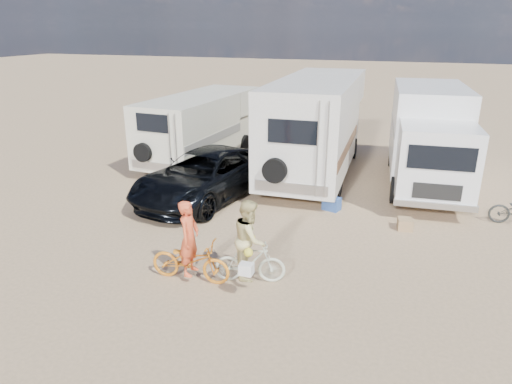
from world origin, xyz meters
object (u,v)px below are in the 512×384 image
(dark_suv, at_px, (205,175))
(bike_woman, at_px, (250,263))
(box_truck, at_px, (429,139))
(cooler, at_px, (332,204))
(bike_man, at_px, (190,261))
(crate, at_px, (405,224))
(rv_left, at_px, (201,129))
(rv_main, at_px, (317,127))
(rider_man, at_px, (190,245))
(rider_woman, at_px, (250,246))

(dark_suv, height_order, bike_woman, dark_suv)
(box_truck, distance_m, cooler, 4.71)
(bike_man, bearing_deg, crate, -48.34)
(bike_man, bearing_deg, rv_left, 20.77)
(rv_main, xyz_separation_m, rv_left, (-4.95, 0.09, -0.43))
(rv_main, distance_m, bike_woman, 8.75)
(box_truck, relative_size, crate, 17.82)
(rv_main, relative_size, rider_man, 4.83)
(rv_main, distance_m, rider_woman, 8.69)
(crate, bearing_deg, bike_man, -135.32)
(rv_main, relative_size, bike_woman, 5.26)
(rider_woman, bearing_deg, dark_suv, 20.24)
(rider_man, bearing_deg, rider_woman, -77.39)
(cooler, bearing_deg, crate, -2.37)
(dark_suv, distance_m, rider_woman, 5.64)
(rv_left, xyz_separation_m, bike_man, (4.00, -9.08, -0.90))
(rv_main, distance_m, cooler, 4.27)
(dark_suv, xyz_separation_m, bike_man, (1.94, -4.99, -0.30))
(rv_left, xyz_separation_m, cooler, (6.29, -3.80, -1.19))
(bike_woman, xyz_separation_m, cooler, (0.98, 4.92, -0.28))
(dark_suv, height_order, rider_man, rider_man)
(dark_suv, relative_size, bike_woman, 3.56)
(rv_left, bearing_deg, bike_woman, -54.91)
(bike_woman, xyz_separation_m, rider_woman, (0.00, 0.00, 0.42))
(bike_woman, relative_size, rider_woman, 0.89)
(bike_man, distance_m, crate, 6.39)
(bike_woman, xyz_separation_m, rider_man, (-1.30, -0.36, 0.39))
(dark_suv, bearing_deg, cooler, 15.25)
(box_truck, distance_m, rider_woman, 9.26)
(rider_man, relative_size, rider_woman, 0.97)
(dark_suv, relative_size, cooler, 11.13)
(crate, bearing_deg, rv_main, 128.53)
(bike_woman, bearing_deg, rv_left, 16.56)
(rv_left, distance_m, rider_man, 9.94)
(rider_man, bearing_deg, dark_suv, 18.20)
(rider_man, xyz_separation_m, crate, (4.54, 4.49, -0.71))
(box_truck, height_order, rider_woman, box_truck)
(bike_man, xyz_separation_m, bike_woman, (1.30, 0.36, -0.01))
(rider_woman, relative_size, crate, 4.44)
(box_truck, bearing_deg, crate, -100.83)
(rv_main, xyz_separation_m, bike_woman, (0.36, -8.63, -1.34))
(box_truck, height_order, bike_woman, box_truck)
(crate, bearing_deg, dark_suv, 175.59)
(rv_main, distance_m, rv_left, 4.97)
(rider_woman, bearing_deg, box_truck, -38.64)
(bike_man, distance_m, rider_man, 0.38)
(rv_main, height_order, rv_left, rv_main)
(box_truck, height_order, cooler, box_truck)
(bike_woman, bearing_deg, rider_woman, -0.00)
(bike_man, distance_m, rider_woman, 1.41)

